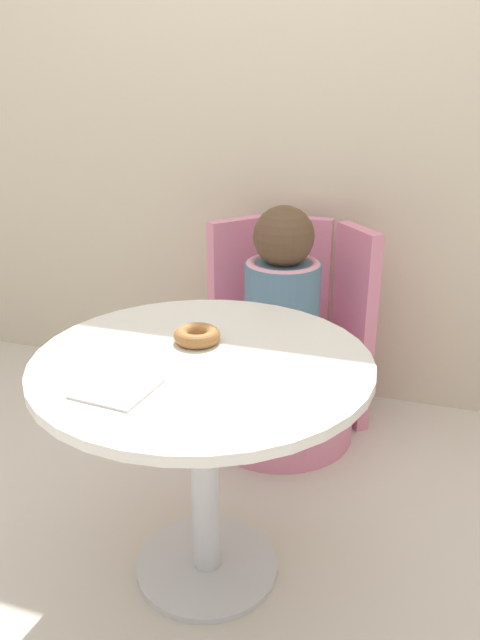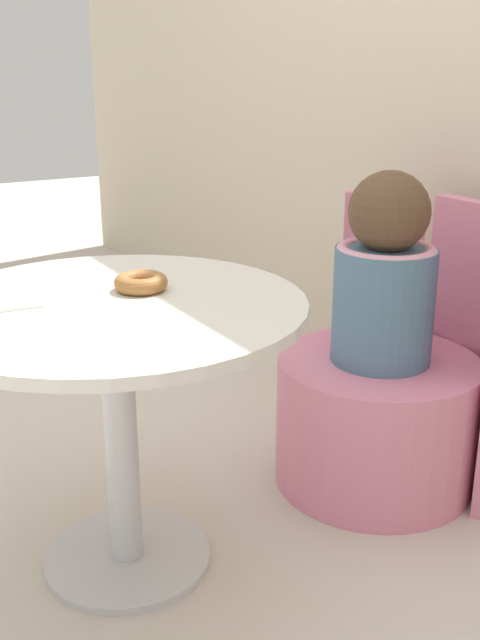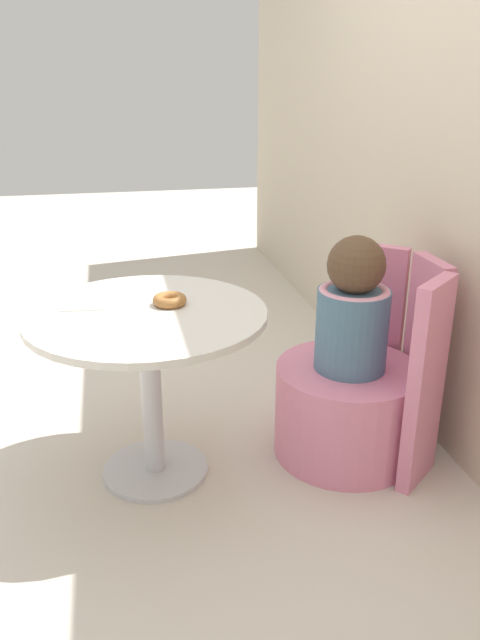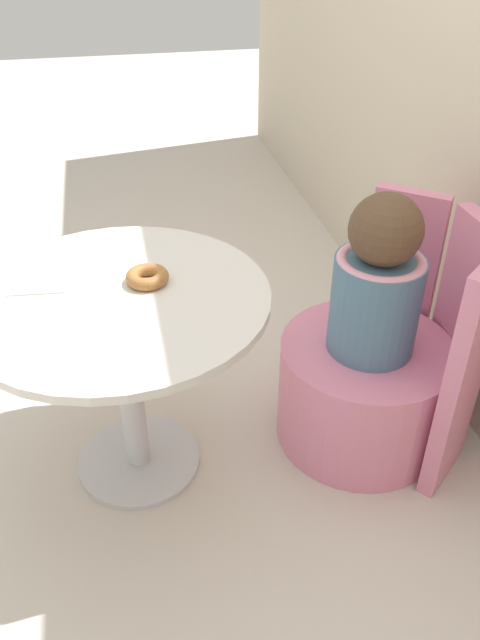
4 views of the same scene
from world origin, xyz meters
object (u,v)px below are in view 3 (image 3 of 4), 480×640
at_px(tub_chair, 346,410).
at_px(donut, 170,300).
at_px(round_table, 149,347).
at_px(child_figure, 353,310).

xyz_separation_m(tub_chair, donut, (-0.06, -0.65, 0.47)).
relative_size(round_table, tub_chair, 1.50).
height_order(child_figure, donut, child_figure).
bearing_deg(round_table, donut, 118.67).
distance_m(round_table, child_figure, 0.73).
relative_size(round_table, child_figure, 1.63).
bearing_deg(child_figure, donut, -95.01).
distance_m(tub_chair, donut, 0.80).
height_order(round_table, child_figure, child_figure).
bearing_deg(child_figure, tub_chair, 75.96).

